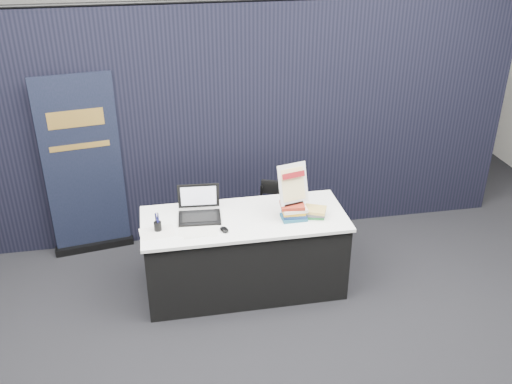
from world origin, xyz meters
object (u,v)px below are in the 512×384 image
(laptop, at_px, (199,210))
(stacking_chair, at_px, (282,220))
(book_stack_tall, at_px, (293,211))
(pullup_banner, at_px, (85,177))
(info_sign, at_px, (293,184))
(display_table, at_px, (245,253))
(book_stack_short, at_px, (314,213))

(laptop, bearing_deg, stacking_chair, 24.70)
(laptop, bearing_deg, book_stack_tall, -8.65)
(pullup_banner, bearing_deg, stacking_chair, -25.42)
(info_sign, xyz_separation_m, stacking_chair, (0.02, 0.46, -0.62))
(laptop, relative_size, book_stack_tall, 1.74)
(display_table, distance_m, book_stack_tall, 0.62)
(book_stack_short, bearing_deg, stacking_chair, 109.25)
(display_table, bearing_deg, book_stack_short, -9.42)
(book_stack_short, distance_m, pullup_banner, 2.28)
(book_stack_tall, distance_m, stacking_chair, 0.62)
(display_table, relative_size, book_stack_tall, 8.15)
(display_table, distance_m, book_stack_short, 0.74)
(book_stack_short, height_order, stacking_chair, book_stack_short)
(book_stack_tall, distance_m, info_sign, 0.25)
(display_table, height_order, book_stack_tall, book_stack_tall)
(book_stack_tall, bearing_deg, book_stack_short, -2.76)
(info_sign, distance_m, stacking_chair, 0.77)
(laptop, height_order, book_stack_tall, laptop)
(pullup_banner, bearing_deg, book_stack_short, -36.27)
(info_sign, relative_size, pullup_banner, 0.20)
(display_table, xyz_separation_m, pullup_banner, (-1.42, 0.95, 0.44))
(laptop, bearing_deg, book_stack_short, -6.73)
(book_stack_short, bearing_deg, book_stack_tall, 177.24)
(pullup_banner, bearing_deg, display_table, -42.64)
(info_sign, xyz_separation_m, pullup_banner, (-1.84, 1.01, -0.25))
(laptop, height_order, info_sign, info_sign)
(book_stack_short, xyz_separation_m, stacking_chair, (-0.17, 0.50, -0.34))
(info_sign, bearing_deg, pullup_banner, 137.14)
(info_sign, bearing_deg, display_table, 157.57)
(display_table, xyz_separation_m, laptop, (-0.39, 0.09, 0.44))
(laptop, bearing_deg, display_table, -9.24)
(info_sign, height_order, pullup_banner, pullup_banner)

